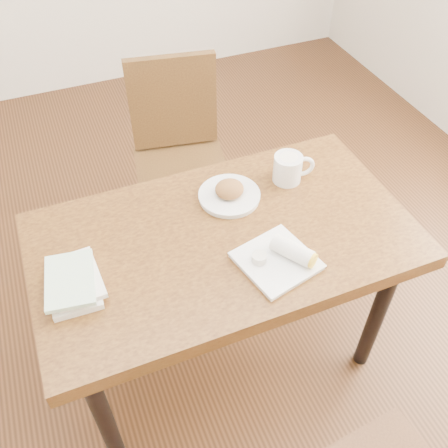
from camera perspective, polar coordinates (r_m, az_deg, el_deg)
name	(u,v)px	position (r m, az deg, el deg)	size (l,w,h in m)	color
ground	(224,351)	(2.28, 0.00, -14.31)	(4.00, 5.00, 0.01)	#472814
table	(224,252)	(1.73, 0.00, -3.18)	(1.27, 0.72, 0.75)	brown
chair_far	(179,149)	(2.36, -5.18, 8.59)	(0.49, 0.49, 0.95)	#4E3716
plate_scone	(229,193)	(1.78, 0.62, 3.53)	(0.22, 0.22, 0.07)	white
coffee_mug	(289,168)	(1.85, 7.43, 6.39)	(0.16, 0.11, 0.11)	white
plate_burrito	(282,258)	(1.58, 6.60, -3.83)	(0.27, 0.27, 0.07)	white
book_stack	(74,282)	(1.57, -16.82, -6.37)	(0.18, 0.23, 0.06)	white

